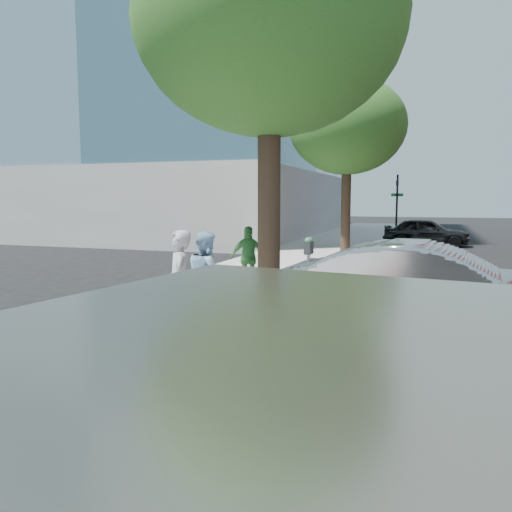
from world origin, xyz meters
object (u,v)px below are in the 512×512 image
at_px(person_green, 249,258).
at_px(bg_car, 426,232).
at_px(person_gray, 179,284).
at_px(sedan_silver, 431,291).
at_px(person_officer, 207,277).
at_px(parking_meter, 309,259).

bearing_deg(person_green, bg_car, -115.67).
xyz_separation_m(person_gray, bg_car, (3.49, 19.53, -0.30)).
xyz_separation_m(person_gray, person_green, (-0.45, 4.42, -0.08)).
xyz_separation_m(person_green, sedan_silver, (4.24, -2.58, -0.11)).
bearing_deg(person_green, person_officer, 86.34).
relative_size(parking_meter, sedan_silver, 0.30).
height_order(person_green, sedan_silver, person_green).
bearing_deg(bg_car, sedan_silver, -178.30).
relative_size(person_gray, person_green, 1.11).
relative_size(parking_meter, person_officer, 0.90).
height_order(person_officer, sedan_silver, person_officer).
distance_m(person_gray, person_officer, 1.04).
bearing_deg(bg_car, parking_meter, 174.26).
height_order(person_gray, person_officer, person_gray).
bearing_deg(person_officer, sedan_silver, -118.25).
height_order(person_gray, bg_car, person_gray).
xyz_separation_m(person_gray, person_officer, (-0.01, 1.04, -0.04)).
bearing_deg(parking_meter, person_green, 133.87).
relative_size(person_gray, sedan_silver, 0.35).
bearing_deg(person_green, person_gray, 84.76).
relative_size(person_officer, bg_car, 0.39).
bearing_deg(person_gray, parking_meter, 119.99).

